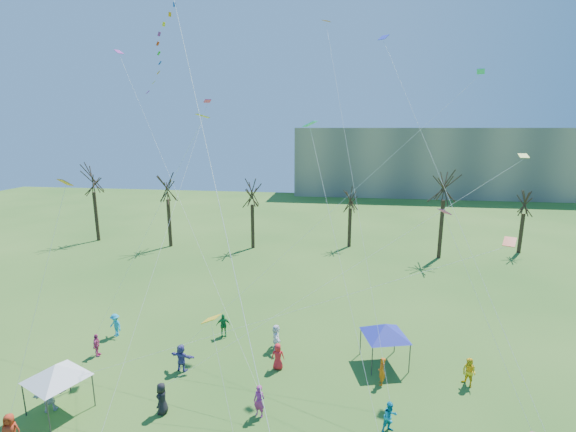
# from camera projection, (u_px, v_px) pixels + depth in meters

# --- Properties ---
(distant_building) EXTENTS (60.00, 14.00, 15.00)m
(distant_building) POSITION_uv_depth(u_px,v_px,m) (430.00, 162.00, 90.66)
(distant_building) COLOR gray
(distant_building) RESTS_ON ground
(bare_tree_row) EXTENTS (68.08, 8.66, 10.79)m
(bare_tree_row) POSITION_uv_depth(u_px,v_px,m) (326.00, 196.00, 48.82)
(bare_tree_row) COLOR black
(bare_tree_row) RESTS_ON ground
(big_box_kite) EXTENTS (5.23, 7.46, 26.16)m
(big_box_kite) POSITION_uv_depth(u_px,v_px,m) (166.00, 42.00, 22.49)
(big_box_kite) COLOR red
(big_box_kite) RESTS_ON ground
(canopy_tent_white) EXTENTS (3.39, 3.39, 2.77)m
(canopy_tent_white) POSITION_uv_depth(u_px,v_px,m) (56.00, 372.00, 21.20)
(canopy_tent_white) COLOR #3F3F44
(canopy_tent_white) RESTS_ON ground
(canopy_tent_blue) EXTENTS (3.58, 3.58, 2.78)m
(canopy_tent_blue) POSITION_uv_depth(u_px,v_px,m) (385.00, 330.00, 25.58)
(canopy_tent_blue) COLOR #3F3F44
(canopy_tent_blue) RESTS_ON ground
(festival_crowd) EXTENTS (26.28, 13.56, 1.83)m
(festival_crowd) POSITION_uv_depth(u_px,v_px,m) (248.00, 386.00, 22.37)
(festival_crowd) COLOR #AF2D15
(festival_crowd) RESTS_ON ground
(small_kites_aloft) EXTENTS (29.37, 20.51, 32.79)m
(small_kites_aloft) POSITION_uv_depth(u_px,v_px,m) (297.00, 152.00, 23.59)
(small_kites_aloft) COLOR orange
(small_kites_aloft) RESTS_ON ground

